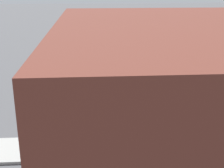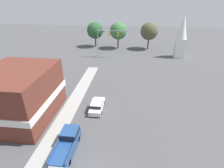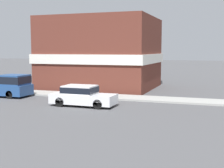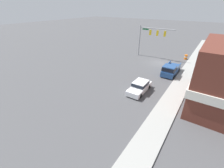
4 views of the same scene
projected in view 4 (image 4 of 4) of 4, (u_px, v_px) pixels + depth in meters
ground_plane at (159, 63)px, 30.56m from camera, size 200.00×200.00×0.00m
sidewalk_curb at (190, 69)px, 27.69m from camera, size 2.40×60.00×0.14m
near_signal_assembly at (151, 35)px, 31.92m from camera, size 7.48×0.49×6.70m
car_lead at (140, 86)px, 20.30m from camera, size 1.81×4.55×1.44m
pickup_truck_parked at (170, 70)px, 25.16m from camera, size 1.97×5.44×1.86m
construction_barrel at (186, 57)px, 32.53m from camera, size 0.63×0.63×1.00m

